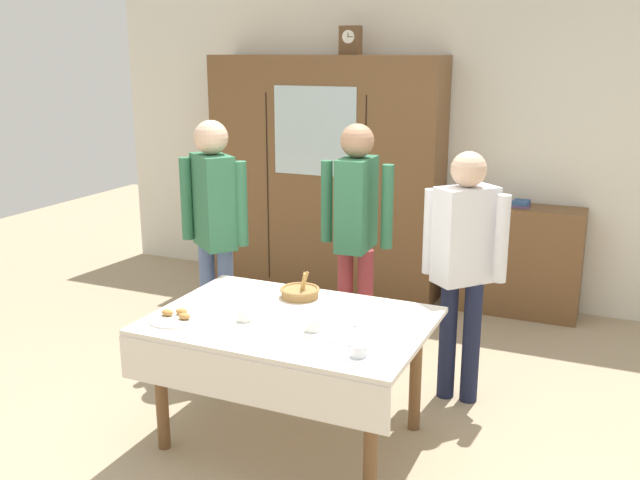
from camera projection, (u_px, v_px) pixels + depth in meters
ground_plane at (307, 421)px, 4.28m from camera, size 12.00×12.00×0.00m
back_wall at (431, 146)px, 6.28m from camera, size 6.40×0.10×2.70m
dining_table at (288, 338)px, 3.91m from camera, size 1.51×1.05×0.74m
wall_cabinet at (325, 176)px, 6.44m from camera, size 2.14×0.46×2.13m
mantel_clock at (350, 40)px, 6.04m from camera, size 0.18×0.11×0.24m
bookshelf_low at (517, 260)px, 5.96m from camera, size 1.04×0.35×0.93m
book_stack at (521, 204)px, 5.84m from camera, size 0.15×0.18×0.05m
tea_cup_near_right at (359, 353)px, 3.40m from camera, size 0.13×0.13×0.06m
tea_cup_far_left at (312, 328)px, 3.71m from camera, size 0.13×0.13×0.06m
tea_cup_center at (245, 318)px, 3.85m from camera, size 0.13×0.13×0.06m
bread_basket at (300, 292)px, 4.24m from camera, size 0.24×0.24×0.16m
pastry_plate at (176, 317)px, 3.89m from camera, size 0.28×0.28×0.05m
spoon_near_right at (401, 317)px, 3.92m from camera, size 0.12×0.02×0.01m
spoon_far_right at (351, 325)px, 3.81m from camera, size 0.12×0.02×0.01m
spoon_far_left at (344, 345)px, 3.55m from camera, size 0.12×0.02×0.01m
person_by_cabinet at (464, 254)px, 4.32m from camera, size 0.52×0.40×1.60m
person_behind_table_right at (214, 218)px, 4.87m from camera, size 0.52×0.38×1.72m
person_near_right_end at (356, 221)px, 4.85m from camera, size 0.52×0.37×1.70m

